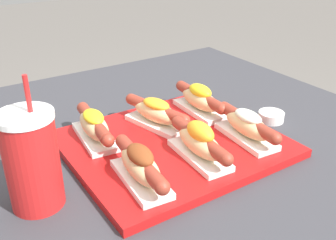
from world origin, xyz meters
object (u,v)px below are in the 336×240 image
Objects in this scene: hot_dog_4 at (156,113)px; sauce_bowl at (271,116)px; hot_dog_1 at (200,142)px; hot_dog_0 at (140,166)px; drink_cup at (32,160)px; hot_dog_2 at (247,125)px; serving_tray at (173,144)px; hot_dog_5 at (200,99)px; hot_dog_3 at (95,127)px.

hot_dog_4 reaches higher than sauce_bowl.
hot_dog_4 is at bearing 89.31° from hot_dog_1.
drink_cup is at bearing 159.31° from hot_dog_0.
hot_dog_2 is at bearing 2.91° from hot_dog_0.
serving_tray is 0.16m from hot_dog_5.
hot_dog_2 is at bearing -6.47° from drink_cup.
drink_cup is at bearing -165.21° from hot_dog_5.
hot_dog_2 is 0.44m from drink_cup.
serving_tray is at bearing -148.21° from hot_dog_5.
hot_dog_2 is 0.15m from sauce_bowl.
hot_dog_4 is at bearing 159.15° from sauce_bowl.
hot_dog_4 is 0.98× the size of hot_dog_5.
hot_dog_1 is 1.00× the size of hot_dog_3.
hot_dog_2 is at bearing 2.51° from hot_dog_1.
hot_dog_5 is at bearing -1.62° from hot_dog_3.
hot_dog_0 reaches higher than serving_tray.
drink_cup is (-0.31, -0.11, 0.04)m from hot_dog_4.
hot_dog_2 is 0.16m from hot_dog_5.
drink_cup is at bearing -142.89° from hot_dog_3.
hot_dog_1 is (0.00, -0.09, 0.04)m from serving_tray.
hot_dog_3 is (-0.14, 0.09, 0.04)m from serving_tray.
hot_dog_3 is 0.43m from sauce_bowl.
hot_dog_2 is (0.14, -0.08, 0.04)m from serving_tray.
sauce_bowl is at bearing -20.85° from hot_dog_4.
hot_dog_2 and hot_dog_4 have the same top height.
hot_dog_1 is 1.00× the size of hot_dog_5.
drink_cup reaches higher than hot_dog_1.
hot_dog_1 is at bearing -127.36° from hot_dog_5.
hot_dog_0 is 1.00× the size of hot_dog_5.
hot_dog_4 is (0.00, 0.16, -0.00)m from hot_dog_1.
sauce_bowl is at bearing -4.81° from serving_tray.
hot_dog_1 is at bearing -51.16° from hot_dog_3.
hot_dog_5 is 0.45m from drink_cup.
hot_dog_3 is (-0.14, 0.18, -0.00)m from hot_dog_1.
hot_dog_0 is 0.18m from hot_dog_3.
hot_dog_5 is at bearing 1.90° from hot_dog_4.
hot_dog_4 is (-0.13, 0.16, 0.00)m from hot_dog_2.
hot_dog_1 is (0.14, 0.01, 0.00)m from hot_dog_0.
hot_dog_3 is (-0.01, 0.18, -0.00)m from hot_dog_0.
sauce_bowl reaches higher than serving_tray.
hot_dog_4 is (0.01, 0.08, 0.04)m from serving_tray.
hot_dog_0 is at bearing -20.69° from drink_cup.
hot_dog_1 reaches higher than hot_dog_0.
hot_dog_4 is at bearing 19.80° from drink_cup.
hot_dog_1 is at bearing -86.98° from serving_tray.
drink_cup is at bearing -160.20° from hot_dog_4.
hot_dog_5 is at bearing 52.64° from hot_dog_1.
hot_dog_3 is at bearing 147.92° from hot_dog_2.
hot_dog_1 is at bearing 3.30° from hot_dog_0.
hot_dog_0 is at bearing -176.70° from hot_dog_1.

